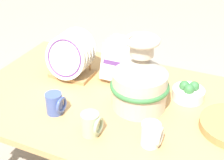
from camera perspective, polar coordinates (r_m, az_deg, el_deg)
display_table at (r=1.60m, az=0.00°, el=-5.28°), size 1.43×0.90×0.63m
ceramic_vase at (r=1.44m, az=5.16°, el=0.07°), size 0.28×0.28×0.36m
dish_rack_round_plates at (r=1.71m, az=-7.60°, el=3.82°), size 0.24×0.21×0.25m
dish_rack_square_plates at (r=1.69m, az=1.98°, el=2.72°), size 0.23×0.20×0.21m
mug_sage_glaze at (r=1.33m, az=-3.82°, el=-8.06°), size 0.09×0.08×0.10m
mug_cream_glaze at (r=1.28m, az=7.30°, el=-9.86°), size 0.09×0.08×0.10m
mug_cobalt_glaze at (r=1.46m, az=-10.36°, el=-4.26°), size 0.09×0.08×0.10m
fruit_bowl at (r=1.59m, az=13.79°, el=-2.17°), size 0.16×0.16×0.09m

